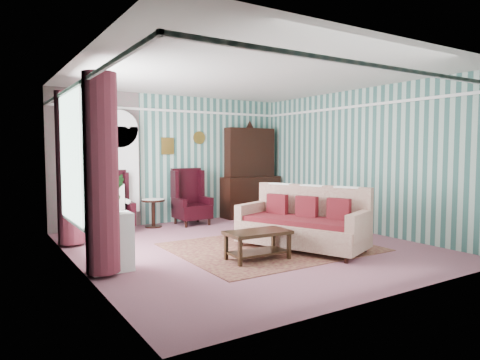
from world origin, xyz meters
TOP-DOWN VIEW (x-y plane):
  - floor at (0.00, 0.00)m, footprint 6.00×6.00m
  - room_shell at (-0.62, 0.18)m, footprint 5.53×6.02m
  - bookcase at (-1.35, 2.84)m, footprint 0.80×0.28m
  - dresser_hutch at (1.90, 2.72)m, footprint 1.50×0.56m
  - wingback_left at (-1.60, 2.45)m, footprint 0.76×0.80m
  - wingback_right at (0.15, 2.45)m, footprint 0.76×0.80m
  - seated_woman at (-1.60, 2.45)m, footprint 0.44×0.40m
  - round_side_table at (-0.70, 2.60)m, footprint 0.50×0.50m
  - nest_table at (2.47, 0.90)m, footprint 0.45×0.38m
  - plant_stand at (-2.40, -0.30)m, footprint 0.55×0.35m
  - rug at (0.30, -0.30)m, footprint 3.20×2.60m
  - sofa at (0.64, -0.70)m, footprint 1.75×2.36m
  - floral_armchair at (1.44, 0.34)m, footprint 0.84×0.76m
  - coffee_table at (-0.37, -0.87)m, footprint 0.99×0.57m
  - potted_plant_a at (-2.44, -0.36)m, footprint 0.39×0.35m
  - potted_plant_b at (-2.33, -0.24)m, footprint 0.30×0.25m
  - potted_plant_c at (-2.53, -0.24)m, footprint 0.26×0.26m

SIDE VIEW (x-z plane):
  - floor at x=0.00m, z-range 0.00..0.00m
  - rug at x=0.30m, z-range 0.00..0.01m
  - coffee_table at x=-0.37m, z-range 0.00..0.44m
  - nest_table at x=2.47m, z-range 0.00..0.54m
  - round_side_table at x=-0.70m, z-range 0.00..0.60m
  - plant_stand at x=-2.40m, z-range 0.00..0.80m
  - sofa at x=0.64m, z-range 0.00..1.00m
  - floral_armchair at x=1.44m, z-range 0.00..1.08m
  - seated_woman at x=-1.60m, z-range 0.00..1.18m
  - wingback_left at x=-1.60m, z-range 0.00..1.25m
  - wingback_right at x=0.15m, z-range 0.00..1.25m
  - potted_plant_a at x=-2.44m, z-range 0.80..1.19m
  - potted_plant_c at x=-2.53m, z-range 0.80..1.22m
  - potted_plant_b at x=-2.33m, z-range 0.80..1.33m
  - bookcase at x=-1.35m, z-range 0.00..2.24m
  - dresser_hutch at x=1.90m, z-range 0.00..2.36m
  - room_shell at x=-0.62m, z-range 0.55..3.46m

